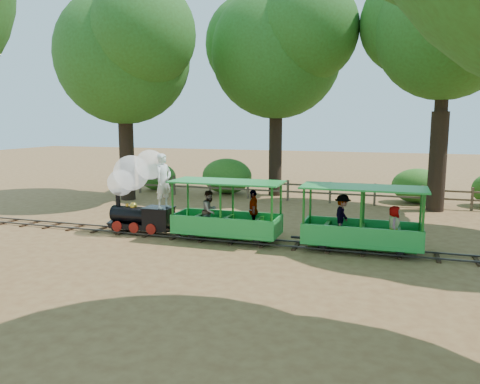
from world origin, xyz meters
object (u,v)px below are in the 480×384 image
(carriage_front, at_px, (228,216))
(carriage_rear, at_px, (360,225))
(fence, at_px, (309,190))
(locomotive, at_px, (138,185))

(carriage_front, distance_m, carriage_rear, 4.07)
(fence, bearing_deg, carriage_rear, -70.30)
(locomotive, bearing_deg, carriage_rear, -0.46)
(fence, bearing_deg, carriage_front, -98.55)
(carriage_front, height_order, carriage_rear, same)
(locomotive, height_order, fence, locomotive)
(locomotive, relative_size, carriage_rear, 0.82)
(locomotive, distance_m, carriage_front, 3.35)
(carriage_front, bearing_deg, fence, 81.45)
(locomotive, height_order, carriage_rear, locomotive)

